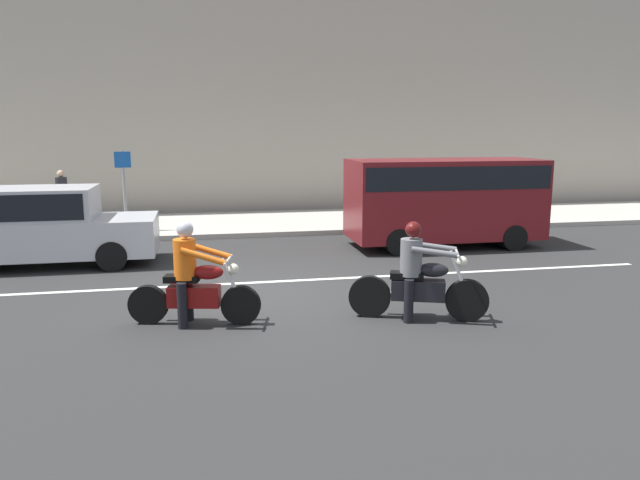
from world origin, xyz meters
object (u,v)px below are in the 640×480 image
at_px(motorcycle_with_rider_orange_stripe, 193,283).
at_px(motorcycle_with_rider_gray, 418,280).
at_px(parked_sedan_silver, 42,226).
at_px(parked_van_maroon, 444,196).
at_px(pedestrian_bystander, 62,192).
at_px(street_sign_post, 124,182).

xyz_separation_m(motorcycle_with_rider_orange_stripe, motorcycle_with_rider_gray, (3.45, -0.43, -0.02)).
distance_m(motorcycle_with_rider_gray, parked_sedan_silver, 8.45).
height_order(parked_van_maroon, pedestrian_bystander, parked_van_maroon).
xyz_separation_m(parked_sedan_silver, parked_van_maroon, (9.46, 0.40, 0.40)).
bearing_deg(pedestrian_bystander, parked_sedan_silver, -82.57).
xyz_separation_m(motorcycle_with_rider_gray, parked_van_maroon, (2.76, 5.55, 0.64)).
height_order(motorcycle_with_rider_gray, pedestrian_bystander, pedestrian_bystander).
bearing_deg(motorcycle_with_rider_gray, motorcycle_with_rider_orange_stripe, 172.88).
bearing_deg(motorcycle_with_rider_orange_stripe, parked_van_maroon, 39.49).
relative_size(parked_sedan_silver, street_sign_post, 2.07).
distance_m(motorcycle_with_rider_orange_stripe, street_sign_post, 8.63).
distance_m(motorcycle_with_rider_gray, parked_van_maroon, 6.24).
distance_m(motorcycle_with_rider_orange_stripe, pedestrian_bystander, 10.98).
relative_size(motorcycle_with_rider_gray, parked_van_maroon, 0.44).
relative_size(street_sign_post, pedestrian_bystander, 1.40).
xyz_separation_m(parked_van_maroon, street_sign_post, (-8.13, 3.25, 0.22)).
bearing_deg(motorcycle_with_rider_orange_stripe, pedestrian_bystander, 111.16).
height_order(parked_sedan_silver, parked_van_maroon, parked_van_maroon).
relative_size(motorcycle_with_rider_orange_stripe, parked_van_maroon, 0.42).
bearing_deg(motorcycle_with_rider_orange_stripe, parked_sedan_silver, 124.48).
relative_size(motorcycle_with_rider_gray, street_sign_post, 0.94).
bearing_deg(street_sign_post, motorcycle_with_rider_gray, -58.61).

